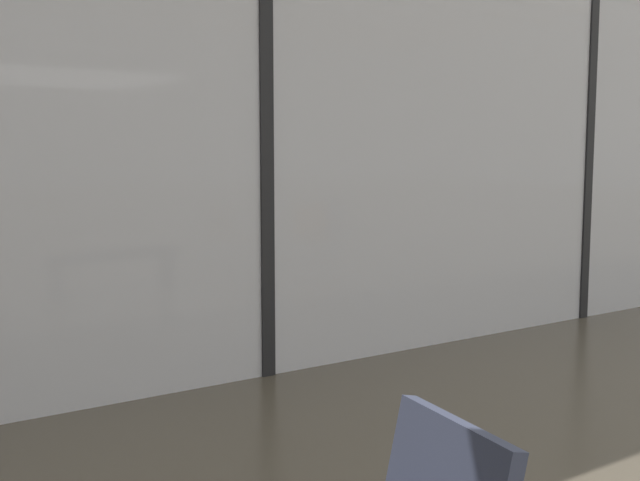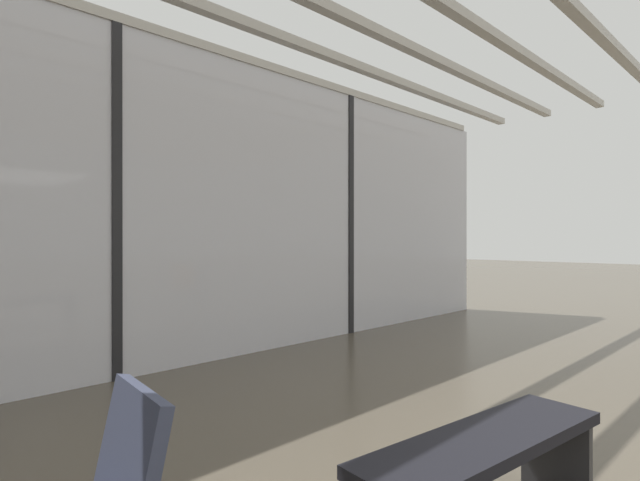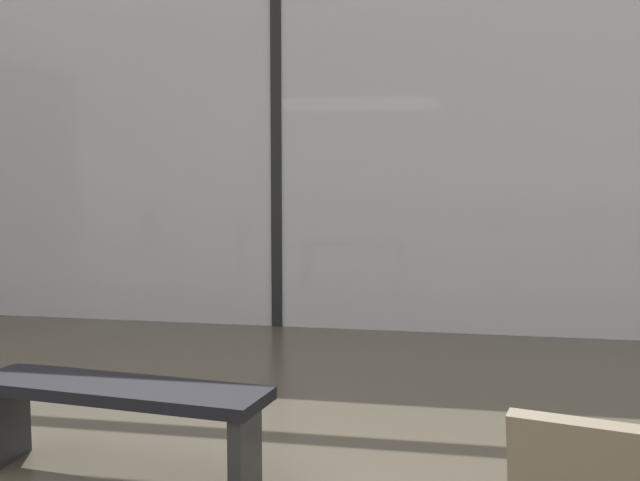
% 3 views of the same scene
% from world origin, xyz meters
% --- Properties ---
extents(glass_curtain_wall, '(14.00, 0.08, 3.54)m').
position_xyz_m(glass_curtain_wall, '(0.00, 5.20, 1.77)').
color(glass_curtain_wall, silver).
rests_on(glass_curtain_wall, ground).
extents(window_mullion_1, '(0.10, 0.12, 3.54)m').
position_xyz_m(window_mullion_1, '(0.00, 5.20, 1.77)').
color(window_mullion_1, black).
rests_on(window_mullion_1, ground).
extents(window_mullion_2, '(0.10, 0.12, 3.54)m').
position_xyz_m(window_mullion_2, '(3.50, 5.20, 1.77)').
color(window_mullion_2, black).
rests_on(window_mullion_2, ground).
extents(parked_airplane, '(11.91, 4.33, 4.33)m').
position_xyz_m(parked_airplane, '(1.08, 10.18, 2.17)').
color(parked_airplane, silver).
rests_on(parked_airplane, ground).
extents(waiting_bench, '(1.54, 0.58, 0.47)m').
position_xyz_m(waiting_bench, '(0.16, 1.38, 0.36)').
color(waiting_bench, black).
rests_on(waiting_bench, ground).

